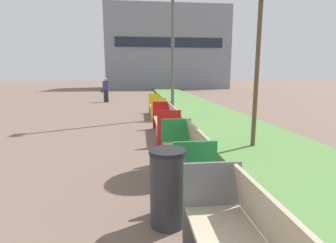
{
  "coord_description": "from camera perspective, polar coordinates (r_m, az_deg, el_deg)",
  "views": [
    {
      "loc": [
        0.15,
        1.41,
        1.84
      ],
      "look_at": [
        0.9,
        8.31,
        0.6
      ],
      "focal_mm": 28.0,
      "sensor_mm": 36.0,
      "label": 1
    }
  ],
  "objects": [
    {
      "name": "planter_grass_strip",
      "position": [
        11.16,
        9.75,
        0.97
      ],
      "size": [
        2.8,
        120.0,
        0.18
      ],
      "color": "#568442",
      "rests_on": "ground"
    },
    {
      "name": "pedestrian_walking",
      "position": [
        18.4,
        -13.4,
        6.71
      ],
      "size": [
        0.53,
        0.24,
        1.64
      ],
      "color": "#232633",
      "rests_on": "ground"
    },
    {
      "name": "bench_green_frame",
      "position": [
        4.68,
        3.82,
        -8.32
      ],
      "size": [
        0.65,
        1.92,
        0.94
      ],
      "color": "#ADA8A0",
      "rests_on": "ground"
    },
    {
      "name": "bench_yellow_frame",
      "position": [
        11.72,
        -2.28,
        2.96
      ],
      "size": [
        0.65,
        2.41,
        0.94
      ],
      "color": "#ADA8A0",
      "rests_on": "ground"
    },
    {
      "name": "bench_red_frame",
      "position": [
        7.95,
        -0.39,
        -0.49
      ],
      "size": [
        0.65,
        2.31,
        0.94
      ],
      "color": "#ADA8A0",
      "rests_on": "ground"
    },
    {
      "name": "building_backdrop",
      "position": [
        37.86,
        -0.33,
        15.39
      ],
      "size": [
        16.1,
        7.63,
        10.61
      ],
      "color": "gray",
      "rests_on": "ground"
    },
    {
      "name": "street_lamp_post",
      "position": [
        11.5,
        1.04,
        23.1
      ],
      "size": [
        0.24,
        0.44,
        8.07
      ],
      "color": "#56595B",
      "rests_on": "ground"
    },
    {
      "name": "litter_bin",
      "position": [
        3.3,
        -0.06,
        -14.2
      ],
      "size": [
        0.45,
        0.45,
        0.96
      ],
      "color": "#2D2D30",
      "rests_on": "ground"
    }
  ]
}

